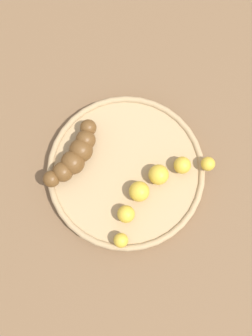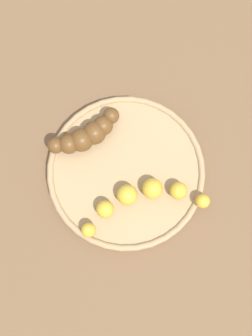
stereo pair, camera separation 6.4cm
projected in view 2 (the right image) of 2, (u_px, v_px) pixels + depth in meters
name	position (u px, v px, depth m)	size (l,w,h in m)	color
ground_plane	(126.00, 173.00, 0.68)	(2.40, 2.40, 0.00)	brown
fruit_bowl	(126.00, 172.00, 0.67)	(0.25, 0.25, 0.02)	#A08259
banana_spotted	(141.00, 198.00, 0.63)	(0.18, 0.11, 0.03)	gold
banana_overripe	(86.00, 135.00, 0.65)	(0.12, 0.05, 0.04)	#593819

